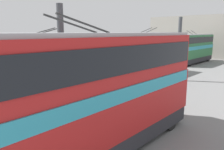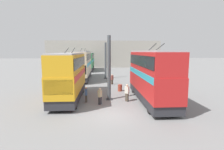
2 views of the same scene
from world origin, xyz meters
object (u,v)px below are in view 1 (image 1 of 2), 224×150
(person_by_left_row, at_px, (71,117))
(person_aisle_midway, at_px, (154,84))
(bus_left_far, at_px, (106,87))
(oil_drum, at_px, (126,103))
(bus_right_far, at_px, (194,47))
(bus_right_mid, at_px, (142,52))
(person_aisle_foreground, at_px, (29,110))
(bus_right_near, at_px, (31,66))
(person_by_right_row, at_px, (32,102))

(person_by_left_row, bearing_deg, person_aisle_midway, 46.43)
(bus_left_far, relative_size, oil_drum, 12.28)
(bus_right_far, bearing_deg, oil_drum, -167.10)
(bus_right_mid, height_order, person_aisle_foreground, bus_right_mid)
(person_aisle_midway, bearing_deg, bus_right_far, 154.57)
(bus_right_far, height_order, person_aisle_midway, bus_right_far)
(bus_right_far, bearing_deg, person_aisle_midway, -166.19)
(person_aisle_foreground, relative_size, person_by_left_row, 0.91)
(oil_drum, bearing_deg, person_aisle_foreground, 155.72)
(bus_right_near, relative_size, bus_right_far, 0.86)
(bus_left_far, relative_size, bus_right_mid, 0.92)
(bus_right_mid, xyz_separation_m, person_aisle_midway, (-5.28, -5.03, -2.06))
(bus_right_near, height_order, bus_right_mid, bus_right_mid)
(bus_right_far, xyz_separation_m, person_by_left_row, (-29.88, -5.98, -1.78))
(person_aisle_foreground, bearing_deg, oil_drum, 102.29)
(person_by_left_row, bearing_deg, bus_right_far, 51.98)
(bus_right_mid, xyz_separation_m, person_by_right_row, (-14.66, -1.85, -2.09))
(bus_right_mid, relative_size, bus_right_far, 1.06)
(bus_right_near, height_order, person_by_left_row, bus_right_near)
(bus_right_near, distance_m, person_aisle_midway, 9.89)
(bus_right_far, distance_m, person_aisle_midway, 21.17)
(bus_right_mid, relative_size, person_by_right_row, 7.38)
(bus_right_near, xyz_separation_m, person_aisle_midway, (8.28, -5.03, -1.95))
(person_aisle_foreground, bearing_deg, person_by_left_row, 54.77)
(bus_right_far, relative_size, person_by_right_row, 6.96)
(person_aisle_foreground, distance_m, person_by_right_row, 1.67)
(bus_left_far, height_order, person_aisle_foreground, bus_left_far)
(person_aisle_midway, bearing_deg, bus_right_near, -70.52)
(bus_left_far, relative_size, person_aisle_foreground, 6.49)
(bus_right_far, distance_m, person_aisle_foreground, 31.01)
(bus_right_mid, distance_m, bus_right_far, 15.20)
(person_aisle_midway, bearing_deg, person_by_left_row, -33.47)
(bus_right_mid, bearing_deg, person_by_left_row, -157.83)
(bus_right_mid, relative_size, person_aisle_midway, 7.11)
(bus_right_near, distance_m, person_by_right_row, 2.92)
(bus_right_near, relative_size, person_by_left_row, 5.18)
(bus_left_far, relative_size, bus_right_near, 1.14)
(bus_right_mid, relative_size, oil_drum, 13.31)
(person_by_left_row, bearing_deg, bus_left_far, -48.40)
(person_aisle_foreground, bearing_deg, person_aisle_midway, 116.74)
(bus_right_mid, relative_size, person_aisle_foreground, 7.03)
(bus_left_far, xyz_separation_m, person_aisle_midway, (9.36, 3.37, -2.08))
(person_aisle_foreground, xyz_separation_m, person_by_left_row, (0.90, -2.73, 0.10))
(person_by_left_row, xyz_separation_m, person_aisle_midway, (9.40, 0.95, -0.11))
(person_by_right_row, xyz_separation_m, person_by_left_row, (-0.02, -4.13, 0.14))
(bus_right_far, relative_size, person_by_left_row, 6.05)
(bus_right_far, bearing_deg, person_by_right_row, -176.45)
(person_by_right_row, height_order, oil_drum, person_by_right_row)
(bus_right_mid, height_order, person_aisle_midway, bus_right_mid)
(bus_left_far, bearing_deg, bus_right_near, 82.71)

